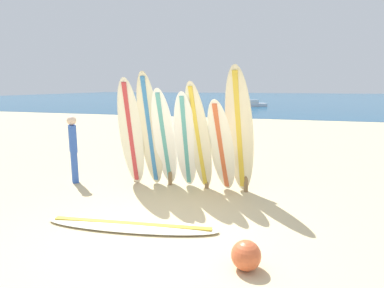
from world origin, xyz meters
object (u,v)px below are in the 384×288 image
(surfboard_rack, at_px, (188,155))
(beachgoer_standing, at_px, (73,146))
(surfboard_leaning_far_left, at_px, (131,134))
(beach_ball, at_px, (246,255))
(surfboard_leaning_left, at_px, (150,131))
(surfboard_lying_on_sand, at_px, (131,225))
(surfboard_leaning_center, at_px, (186,142))
(surfboard_leaning_far_right, at_px, (239,132))
(surfboard_leaning_center_left, at_px, (165,139))
(surfboard_leaning_right, at_px, (222,147))
(small_boat_offshore, at_px, (253,104))
(surfboard_leaning_center_right, at_px, (199,138))

(surfboard_rack, xyz_separation_m, beachgoer_standing, (-2.61, -0.45, 0.14))
(surfboard_leaning_far_left, xyz_separation_m, beach_ball, (2.81, -2.54, -1.01))
(beach_ball, bearing_deg, surfboard_leaning_left, 132.68)
(beach_ball, bearing_deg, surfboard_lying_on_sand, 160.43)
(surfboard_leaning_center, bearing_deg, surfboard_leaning_far_right, 2.79)
(surfboard_leaning_far_right, height_order, beachgoer_standing, surfboard_leaning_far_right)
(surfboard_leaning_far_left, distance_m, surfboard_leaning_center_left, 0.75)
(surfboard_leaning_center_left, distance_m, surfboard_leaning_center, 0.47)
(surfboard_leaning_center, xyz_separation_m, surfboard_lying_on_sand, (-0.30, -1.95, -1.03))
(surfboard_leaning_center, xyz_separation_m, beach_ball, (1.61, -2.63, -0.88))
(surfboard_rack, bearing_deg, surfboard_leaning_center, -81.17)
(surfboard_leaning_center, distance_m, beachgoer_standing, 2.67)
(surfboard_leaning_far_left, height_order, surfboard_leaning_center, surfboard_leaning_far_left)
(surfboard_leaning_left, relative_size, surfboard_leaning_center_left, 1.15)
(surfboard_leaning_right, bearing_deg, surfboard_leaning_center, 179.28)
(surfboard_leaning_left, height_order, small_boat_offshore, surfboard_leaning_left)
(surfboard_leaning_far_left, bearing_deg, small_boat_offshore, 90.84)
(surfboard_leaning_center_right, bearing_deg, surfboard_leaning_far_right, 5.48)
(surfboard_leaning_left, relative_size, surfboard_leaning_right, 1.27)
(surfboard_leaning_far_left, xyz_separation_m, surfboard_leaning_center_right, (1.50, 0.06, -0.04))
(surfboard_rack, bearing_deg, surfboard_leaning_far_right, -12.94)
(surfboard_leaning_center_left, bearing_deg, beachgoer_standing, -176.76)
(surfboard_leaning_center, relative_size, surfboard_leaning_far_right, 0.81)
(surfboard_rack, xyz_separation_m, surfboard_leaning_left, (-0.74, -0.35, 0.54))
(surfboard_leaning_left, distance_m, surfboard_leaning_center_right, 1.08)
(surfboard_leaning_center_left, height_order, beach_ball, surfboard_leaning_center_left)
(surfboard_leaning_center, relative_size, surfboard_lying_on_sand, 0.75)
(surfboard_rack, bearing_deg, surfboard_leaning_left, -154.62)
(surfboard_leaning_far_right, xyz_separation_m, beach_ball, (0.50, -2.68, -1.12))
(surfboard_leaning_left, height_order, surfboard_leaning_center_right, surfboard_leaning_left)
(surfboard_rack, relative_size, surfboard_leaning_center, 1.25)
(surfboard_rack, height_order, beach_ball, surfboard_rack)
(surfboard_lying_on_sand, xyz_separation_m, beach_ball, (1.90, -0.68, 0.15))
(surfboard_leaning_right, bearing_deg, beach_ball, -72.06)
(surfboard_lying_on_sand, bearing_deg, surfboard_leaning_center_left, 95.06)
(surfboard_rack, distance_m, beach_ball, 3.42)
(surfboard_leaning_center_right, relative_size, surfboard_leaning_right, 1.17)
(surfboard_leaning_far_right, bearing_deg, surfboard_lying_on_sand, -124.88)
(surfboard_leaning_far_right, distance_m, beachgoer_standing, 3.79)
(surfboard_leaning_left, relative_size, beachgoer_standing, 1.63)
(surfboard_leaning_center, height_order, beachgoer_standing, surfboard_leaning_center)
(surfboard_lying_on_sand, height_order, beachgoer_standing, beachgoer_standing)
(surfboard_leaning_right, bearing_deg, surfboard_rack, 157.92)
(surfboard_leaning_far_left, distance_m, surfboard_leaning_left, 0.43)
(surfboard_leaning_right, height_order, surfboard_leaning_far_right, surfboard_leaning_far_right)
(surfboard_leaning_far_left, distance_m, surfboard_leaning_far_right, 2.32)
(surfboard_leaning_far_left, height_order, beachgoer_standing, surfboard_leaning_far_left)
(surfboard_leaning_center, bearing_deg, surfboard_leaning_right, -0.72)
(beachgoer_standing, bearing_deg, surfboard_leaning_far_right, 2.87)
(surfboard_leaning_left, relative_size, small_boat_offshore, 0.85)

